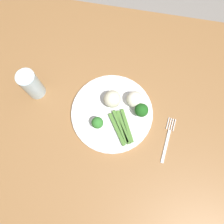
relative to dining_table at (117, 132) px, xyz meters
name	(u,v)px	position (x,y,z in m)	size (l,w,h in m)	color
ground_plane	(115,151)	(0.00, 0.00, -0.65)	(6.00, 6.00, 0.02)	gray
dining_table	(117,132)	(0.00, 0.00, 0.00)	(1.40, 1.04, 0.73)	olive
plate	(112,113)	(-0.03, 0.05, 0.10)	(0.29, 0.29, 0.01)	white
asparagus_bundle	(122,127)	(0.02, 0.00, 0.11)	(0.10, 0.13, 0.01)	#47752D
broccoli_front_left	(97,123)	(-0.07, -0.01, 0.13)	(0.04, 0.04, 0.05)	#609E3D
broccoli_near_center	(142,110)	(0.07, 0.06, 0.14)	(0.05, 0.05, 0.06)	#4C7F2B
cauliflower_mid	(112,99)	(-0.03, 0.09, 0.14)	(0.06, 0.06, 0.06)	beige
cauliflower_back_right	(134,99)	(0.04, 0.10, 0.13)	(0.06, 0.06, 0.06)	white
fork	(167,139)	(0.18, -0.01, 0.09)	(0.04, 0.17, 0.00)	silver
water_glass	(32,85)	(-0.32, 0.08, 0.15)	(0.06, 0.06, 0.13)	silver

